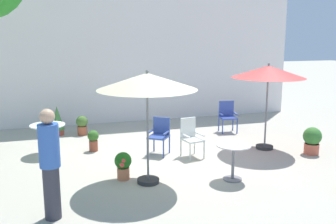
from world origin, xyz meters
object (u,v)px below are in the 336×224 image
(cafe_table_1, at_px, (233,155))
(patio_chair_0, at_px, (160,133))
(potted_plant_1, at_px, (82,125))
(patio_chair_1, at_px, (227,114))
(patio_umbrella_1, at_px, (147,83))
(patio_chair_2, at_px, (191,135))
(potted_plant_3, at_px, (123,164))
(potted_plant_4, at_px, (93,139))
(potted_plant_5, at_px, (57,120))
(potted_plant_0, at_px, (312,140))
(cafe_table_0, at_px, (48,133))
(patio_umbrella_0, at_px, (268,73))
(standing_person, at_px, (50,163))

(cafe_table_1, bearing_deg, patio_chair_0, 114.11)
(potted_plant_1, bearing_deg, patio_chair_0, -55.41)
(cafe_table_1, height_order, patio_chair_1, patio_chair_1)
(patio_umbrella_1, relative_size, patio_chair_2, 2.40)
(potted_plant_3, bearing_deg, patio_chair_0, 50.54)
(patio_chair_2, height_order, potted_plant_3, patio_chair_2)
(patio_umbrella_1, height_order, patio_chair_1, patio_umbrella_1)
(potted_plant_4, height_order, potted_plant_5, potted_plant_5)
(patio_umbrella_1, height_order, potted_plant_0, patio_umbrella_1)
(cafe_table_1, relative_size, potted_plant_1, 1.30)
(potted_plant_0, distance_m, potted_plant_5, 7.04)
(potted_plant_3, bearing_deg, potted_plant_0, 3.77)
(potted_plant_3, distance_m, potted_plant_5, 4.24)
(potted_plant_5, bearing_deg, potted_plant_0, -32.20)
(potted_plant_0, height_order, potted_plant_1, potted_plant_0)
(patio_chair_0, xyz_separation_m, potted_plant_4, (-1.54, 0.72, -0.22))
(cafe_table_0, xyz_separation_m, patio_chair_2, (3.28, -1.18, -0.01))
(patio_umbrella_0, xyz_separation_m, potted_plant_1, (-4.40, 2.82, -1.66))
(cafe_table_0, height_order, potted_plant_5, potted_plant_5)
(cafe_table_1, bearing_deg, potted_plant_1, 120.02)
(patio_umbrella_1, xyz_separation_m, potted_plant_4, (-0.81, 2.46, -1.69))
(cafe_table_0, xyz_separation_m, potted_plant_4, (1.08, -0.05, -0.23))
(cafe_table_0, height_order, potted_plant_4, cafe_table_0)
(potted_plant_0, distance_m, potted_plant_4, 5.44)
(patio_chair_0, relative_size, potted_plant_4, 1.67)
(cafe_table_0, relative_size, standing_person, 0.47)
(patio_umbrella_0, relative_size, patio_chair_1, 2.36)
(potted_plant_1, bearing_deg, potted_plant_5, 164.45)
(potted_plant_0, distance_m, standing_person, 6.37)
(potted_plant_1, bearing_deg, patio_chair_1, -12.27)
(patio_umbrella_0, height_order, potted_plant_1, patio_umbrella_0)
(patio_umbrella_1, distance_m, potted_plant_5, 4.93)
(cafe_table_0, relative_size, patio_chair_1, 0.90)
(cafe_table_0, distance_m, potted_plant_4, 1.10)
(patio_umbrella_1, height_order, patio_chair_2, patio_umbrella_1)
(patio_umbrella_0, relative_size, cafe_table_1, 2.98)
(patio_chair_1, bearing_deg, potted_plant_0, -68.82)
(patio_chair_2, relative_size, potted_plant_0, 1.38)
(potted_plant_0, bearing_deg, potted_plant_3, -176.23)
(potted_plant_0, bearing_deg, potted_plant_5, 147.80)
(cafe_table_1, xyz_separation_m, potted_plant_4, (-2.48, 2.81, -0.21))
(patio_umbrella_0, xyz_separation_m, patio_chair_0, (-2.71, 0.38, -1.44))
(potted_plant_5, bearing_deg, patio_chair_1, -12.74)
(patio_chair_0, relative_size, potted_plant_0, 1.33)
(patio_umbrella_1, xyz_separation_m, potted_plant_0, (4.32, 0.63, -1.63))
(cafe_table_1, bearing_deg, patio_umbrella_0, 44.06)
(patio_umbrella_1, distance_m, cafe_table_0, 3.47)
(potted_plant_3, bearing_deg, patio_chair_1, 38.28)
(patio_chair_2, bearing_deg, patio_umbrella_1, -136.16)
(cafe_table_0, bearing_deg, patio_umbrella_0, -12.15)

